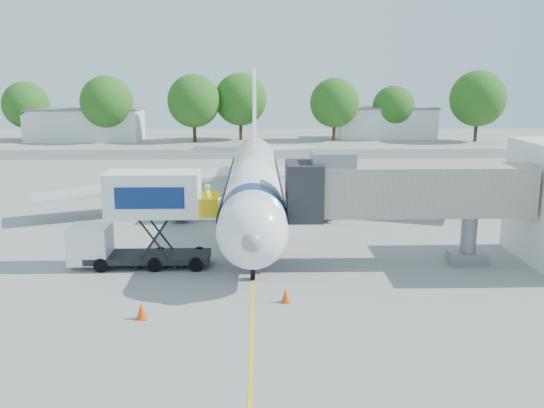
{
  "coord_description": "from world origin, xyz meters",
  "views": [
    {
      "loc": [
        0.31,
        -40.57,
        10.93
      ],
      "look_at": [
        1.14,
        -5.04,
        3.2
      ],
      "focal_mm": 40.0,
      "sensor_mm": 36.0,
      "label": 1
    }
  ],
  "objects_px": {
    "aircraft": "(254,181)",
    "catering_hiloader": "(142,220)",
    "ground_tug": "(307,306)",
    "jet_bridge": "(393,191)"
  },
  "relations": [
    {
      "from": "aircraft",
      "to": "catering_hiloader",
      "type": "relative_size",
      "value": 4.44
    },
    {
      "from": "catering_hiloader",
      "to": "aircraft",
      "type": "bearing_deg",
      "value": 60.59
    },
    {
      "from": "ground_tug",
      "to": "catering_hiloader",
      "type": "bearing_deg",
      "value": 115.97
    },
    {
      "from": "catering_hiloader",
      "to": "ground_tug",
      "type": "relative_size",
      "value": 2.01
    },
    {
      "from": "aircraft",
      "to": "catering_hiloader",
      "type": "height_order",
      "value": "aircraft"
    },
    {
      "from": "catering_hiloader",
      "to": "ground_tug",
      "type": "bearing_deg",
      "value": -43.51
    },
    {
      "from": "aircraft",
      "to": "ground_tug",
      "type": "relative_size",
      "value": 8.93
    },
    {
      "from": "jet_bridge",
      "to": "ground_tug",
      "type": "height_order",
      "value": "jet_bridge"
    },
    {
      "from": "aircraft",
      "to": "ground_tug",
      "type": "distance_m",
      "value": 19.68
    },
    {
      "from": "aircraft",
      "to": "catering_hiloader",
      "type": "bearing_deg",
      "value": -119.41
    }
  ]
}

